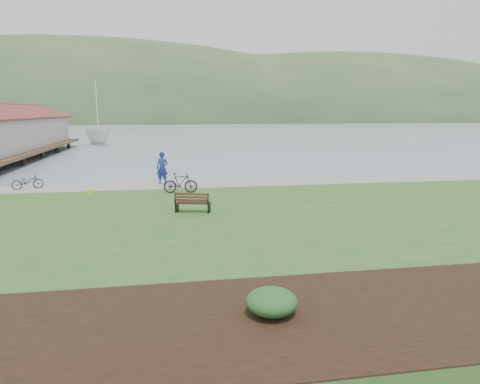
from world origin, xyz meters
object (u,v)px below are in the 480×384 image
(bicycle_a, at_px, (27,182))
(sailboat, at_px, (99,145))
(person, at_px, (162,165))
(park_bench, at_px, (192,202))

(bicycle_a, xyz_separation_m, sailboat, (-1.73, 37.85, -0.83))
(person, bearing_deg, sailboat, 123.43)
(park_bench, distance_m, sailboat, 46.15)
(park_bench, height_order, person, person)
(park_bench, distance_m, bicycle_a, 11.24)
(park_bench, xyz_separation_m, sailboat, (-10.44, 44.95, -0.85))
(bicycle_a, bearing_deg, person, -106.89)
(person, height_order, sailboat, sailboat)
(person, xyz_separation_m, bicycle_a, (-7.39, -0.30, -0.71))
(park_bench, relative_size, bicycle_a, 0.96)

